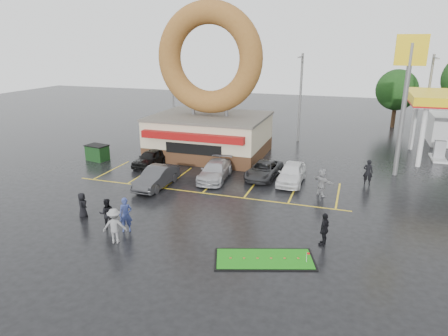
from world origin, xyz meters
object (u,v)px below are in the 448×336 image
(car_grey, at_px, (264,170))
(car_white, at_px, (292,173))
(donut_shop, at_px, (210,107))
(car_silver, at_px, (215,171))
(car_black, at_px, (151,158))
(dumpster, at_px, (97,153))
(streetlight_left, at_px, (172,92))
(car_dgrey, at_px, (157,177))
(putting_green, at_px, (264,259))
(person_cameraman, at_px, (324,229))
(streetlight_right, at_px, (427,100))
(shell_sign, at_px, (407,80))
(person_blue, at_px, (126,215))
(streetlight_mid, at_px, (300,96))

(car_grey, relative_size, car_white, 1.01)
(donut_shop, height_order, car_silver, donut_shop)
(car_black, relative_size, dumpster, 2.23)
(car_black, bearing_deg, car_silver, -8.86)
(streetlight_left, distance_m, car_dgrey, 18.09)
(car_white, xyz_separation_m, putting_green, (0.61, -11.49, -0.72))
(car_dgrey, xyz_separation_m, person_cameraman, (12.25, -5.04, 0.14))
(person_cameraman, bearing_deg, putting_green, -30.66)
(streetlight_right, bearing_deg, donut_shop, -154.79)
(car_dgrey, bearing_deg, dumpster, 153.49)
(person_cameraman, bearing_deg, dumpster, -99.45)
(putting_green, bearing_deg, streetlight_right, 69.14)
(donut_shop, relative_size, shell_sign, 1.27)
(streetlight_right, distance_m, car_grey, 19.29)
(shell_sign, bearing_deg, dumpster, -170.92)
(shell_sign, distance_m, streetlight_right, 10.68)
(shell_sign, bearing_deg, donut_shop, 176.53)
(car_grey, distance_m, putting_green, 12.33)
(putting_green, bearing_deg, person_blue, 175.78)
(streetlight_mid, bearing_deg, streetlight_left, -175.91)
(streetlight_left, relative_size, person_blue, 4.59)
(streetlight_left, height_order, streetlight_right, same)
(shell_sign, relative_size, car_grey, 2.36)
(donut_shop, xyz_separation_m, shell_sign, (16.00, -0.97, 2.91))
(car_black, relative_size, car_white, 0.90)
(car_grey, xyz_separation_m, person_blue, (-5.13, -11.40, 0.36))
(streetlight_mid, xyz_separation_m, car_silver, (-4.14, -14.50, -4.09))
(streetlight_mid, xyz_separation_m, person_cameraman, (4.68, -22.46, -3.90))
(streetlight_mid, xyz_separation_m, car_white, (1.52, -13.42, -4.02))
(car_black, xyz_separation_m, car_grey, (9.82, 0.00, -0.06))
(person_blue, distance_m, person_cameraman, 10.68)
(car_white, distance_m, person_blue, 13.15)
(car_silver, relative_size, person_cameraman, 2.68)
(car_white, distance_m, person_cameraman, 9.58)
(streetlight_mid, relative_size, car_silver, 1.89)
(dumpster, bearing_deg, streetlight_mid, 49.12)
(car_grey, bearing_deg, streetlight_right, 53.03)
(streetlight_mid, xyz_separation_m, putting_green, (2.13, -24.90, -4.74))
(car_silver, bearing_deg, person_blue, -104.32)
(streetlight_mid, relative_size, car_black, 2.24)
(streetlight_right, height_order, car_silver, streetlight_right)
(streetlight_right, relative_size, dumpster, 5.00)
(car_white, xyz_separation_m, dumpster, (-17.34, 0.53, -0.11))
(streetlight_mid, distance_m, car_silver, 15.62)
(car_silver, bearing_deg, donut_shop, 109.08)
(putting_green, bearing_deg, dumpster, 146.20)
(donut_shop, distance_m, car_white, 10.78)
(person_blue, xyz_separation_m, putting_green, (7.96, -0.59, -0.94))
(shell_sign, relative_size, streetlight_left, 1.18)
(car_black, xyz_separation_m, car_white, (12.03, -0.50, 0.07))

